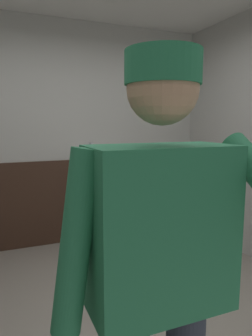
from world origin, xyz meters
The scene contains 4 objects.
wall_back centered at (0.00, 1.97, 1.34)m, with size 4.19×0.12×2.67m, color #B2B2AD.
wainscot_band_back centered at (0.00, 1.89, 0.52)m, with size 3.59×0.03×1.03m, color #382319.
urinal_solo centered at (0.33, 1.75, 0.78)m, with size 0.40×0.34×1.24m.
person centered at (-0.25, -0.98, 1.01)m, with size 0.68×0.60×1.69m.
Camera 1 is at (-0.72, -1.81, 1.48)m, focal length 32.85 mm.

